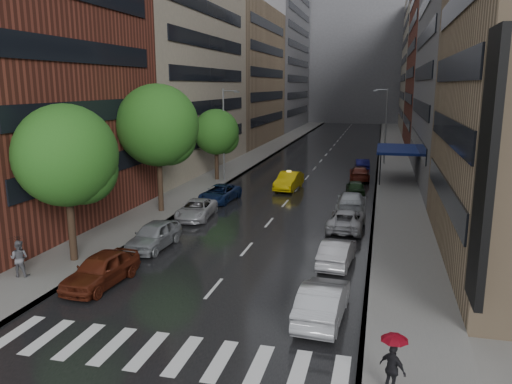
% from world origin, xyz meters
% --- Properties ---
extents(ground, '(220.00, 220.00, 0.00)m').
position_xyz_m(ground, '(0.00, 0.00, 0.00)').
color(ground, gray).
rests_on(ground, ground).
extents(road, '(14.00, 140.00, 0.01)m').
position_xyz_m(road, '(0.00, 50.00, 0.01)').
color(road, black).
rests_on(road, ground).
extents(sidewalk_left, '(4.00, 140.00, 0.15)m').
position_xyz_m(sidewalk_left, '(-9.00, 50.00, 0.07)').
color(sidewalk_left, gray).
rests_on(sidewalk_left, ground).
extents(sidewalk_right, '(4.00, 140.00, 0.15)m').
position_xyz_m(sidewalk_right, '(9.00, 50.00, 0.07)').
color(sidewalk_right, gray).
rests_on(sidewalk_right, ground).
extents(crosswalk, '(13.15, 2.80, 0.01)m').
position_xyz_m(crosswalk, '(0.20, -2.00, 0.01)').
color(crosswalk, silver).
rests_on(crosswalk, ground).
extents(buildings_left, '(8.00, 108.00, 38.00)m').
position_xyz_m(buildings_left, '(-15.00, 58.79, 15.99)').
color(buildings_left, maroon).
rests_on(buildings_left, ground).
extents(buildings_right, '(8.05, 109.10, 36.00)m').
position_xyz_m(buildings_right, '(15.00, 56.70, 15.03)').
color(buildings_right, '#937A5B').
rests_on(buildings_right, ground).
extents(building_far, '(40.00, 14.00, 32.00)m').
position_xyz_m(building_far, '(0.00, 118.00, 16.00)').
color(building_far, slate).
rests_on(building_far, ground).
extents(tree_near, '(5.40, 5.40, 8.60)m').
position_xyz_m(tree_near, '(-8.60, 5.59, 5.88)').
color(tree_near, '#382619').
rests_on(tree_near, ground).
extents(tree_mid, '(6.04, 6.04, 9.63)m').
position_xyz_m(tree_mid, '(-8.60, 16.81, 6.59)').
color(tree_mid, '#382619').
rests_on(tree_mid, ground).
extents(tree_far, '(4.52, 4.52, 7.21)m').
position_xyz_m(tree_far, '(-8.60, 30.08, 4.93)').
color(tree_far, '#382619').
rests_on(tree_far, ground).
extents(taxi, '(2.13, 5.05, 1.62)m').
position_xyz_m(taxi, '(-0.75, 27.62, 0.81)').
color(taxi, yellow).
rests_on(taxi, ground).
extents(parked_cars_left, '(2.74, 23.25, 1.60)m').
position_xyz_m(parked_cars_left, '(-5.40, 12.59, 0.74)').
color(parked_cars_left, '#541E10').
rests_on(parked_cars_left, ground).
extents(parked_cars_right, '(2.47, 42.08, 1.60)m').
position_xyz_m(parked_cars_right, '(5.40, 20.29, 0.73)').
color(parked_cars_right, '#9B9CA0').
rests_on(parked_cars_right, ground).
extents(ped_black_umbrella, '(1.03, 0.98, 2.09)m').
position_xyz_m(ped_black_umbrella, '(-9.76, 2.80, 1.38)').
color(ped_black_umbrella, '#58575D').
rests_on(ped_black_umbrella, sidewalk_left).
extents(ped_red_umbrella, '(0.99, 0.89, 2.01)m').
position_xyz_m(ped_red_umbrella, '(8.11, -2.65, 1.33)').
color(ped_red_umbrella, black).
rests_on(ped_red_umbrella, sidewalk_right).
extents(street_lamp_left, '(1.74, 0.22, 9.00)m').
position_xyz_m(street_lamp_left, '(-7.72, 30.00, 4.89)').
color(street_lamp_left, gray).
rests_on(street_lamp_left, sidewalk_left).
extents(street_lamp_right, '(1.74, 0.22, 9.00)m').
position_xyz_m(street_lamp_right, '(7.72, 45.00, 4.89)').
color(street_lamp_right, gray).
rests_on(street_lamp_right, sidewalk_right).
extents(awning, '(4.00, 8.00, 3.12)m').
position_xyz_m(awning, '(8.98, 35.00, 3.13)').
color(awning, navy).
rests_on(awning, sidewalk_right).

